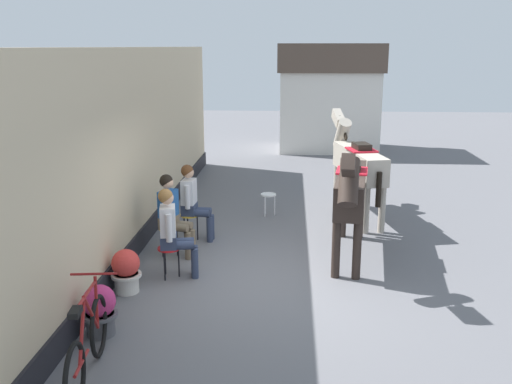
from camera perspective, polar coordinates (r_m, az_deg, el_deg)
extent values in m
plane|color=slate|center=(11.45, 2.57, -2.87)|extent=(40.00, 40.00, 0.00)
cube|color=#CCB793|center=(9.97, -12.35, 4.25)|extent=(0.30, 14.00, 3.40)
cube|color=black|center=(10.33, -11.80, -4.07)|extent=(0.34, 14.00, 0.36)
cube|color=silver|center=(19.42, 7.29, 8.11)|extent=(3.20, 2.40, 2.60)
cube|color=brown|center=(19.30, 7.46, 13.28)|extent=(3.40, 2.60, 0.90)
cylinder|color=red|center=(8.65, -8.77, -5.62)|extent=(0.34, 0.34, 0.03)
cylinder|color=black|center=(8.73, -7.78, -7.08)|extent=(0.02, 0.02, 0.45)
cylinder|color=black|center=(8.85, -9.14, -6.83)|extent=(0.02, 0.02, 0.45)
cylinder|color=black|center=(8.62, -9.20, -7.41)|extent=(0.02, 0.02, 0.45)
cube|color=#2D3851|center=(8.61, -8.80, -4.91)|extent=(0.29, 0.36, 0.20)
cube|color=silver|center=(8.51, -8.88, -2.87)|extent=(0.28, 0.37, 0.44)
sphere|color=tan|center=(8.41, -8.97, -0.60)|extent=(0.20, 0.20, 0.20)
sphere|color=olive|center=(8.41, -9.12, -0.40)|extent=(0.22, 0.22, 0.22)
cylinder|color=#2D3851|center=(8.70, -7.51, -5.01)|extent=(0.40, 0.20, 0.13)
cylinder|color=#2D3851|center=(8.80, -6.20, -6.81)|extent=(0.11, 0.11, 0.46)
cylinder|color=#2D3851|center=(8.55, -7.52, -5.36)|extent=(0.40, 0.20, 0.13)
cylinder|color=#2D3851|center=(8.65, -6.19, -7.20)|extent=(0.11, 0.11, 0.46)
cylinder|color=silver|center=(8.72, -8.69, -2.79)|extent=(0.09, 0.09, 0.42)
cylinder|color=silver|center=(8.33, -8.77, -3.60)|extent=(0.09, 0.09, 0.42)
cylinder|color=gold|center=(9.56, -8.74, -3.66)|extent=(0.34, 0.34, 0.03)
cylinder|color=black|center=(9.57, -7.94, -5.12)|extent=(0.02, 0.02, 0.45)
cylinder|color=black|center=(9.77, -8.73, -4.75)|extent=(0.02, 0.02, 0.45)
cylinder|color=black|center=(9.57, -9.40, -5.19)|extent=(0.02, 0.02, 0.45)
cube|color=brown|center=(9.52, -8.77, -3.00)|extent=(0.32, 0.37, 0.20)
cube|color=#1E4C8C|center=(9.43, -8.84, -1.15)|extent=(0.30, 0.39, 0.44)
sphere|color=tan|center=(9.35, -8.93, 0.92)|extent=(0.20, 0.20, 0.20)
sphere|color=black|center=(9.35, -9.04, 1.11)|extent=(0.22, 0.22, 0.22)
cylinder|color=brown|center=(9.52, -7.52, -3.27)|extent=(0.40, 0.23, 0.13)
cylinder|color=brown|center=(9.54, -6.43, -5.11)|extent=(0.11, 0.11, 0.46)
cylinder|color=brown|center=(9.39, -7.95, -3.55)|extent=(0.40, 0.23, 0.13)
cylinder|color=brown|center=(9.40, -6.85, -5.41)|extent=(0.11, 0.11, 0.46)
cylinder|color=#1E4C8C|center=(9.61, -8.18, -1.14)|extent=(0.09, 0.09, 0.42)
cylinder|color=#1E4C8C|center=(9.27, -9.29, -1.77)|extent=(0.09, 0.09, 0.42)
cylinder|color=gold|center=(10.26, -6.71, -2.32)|extent=(0.34, 0.34, 0.03)
cylinder|color=black|center=(10.30, -5.92, -3.63)|extent=(0.02, 0.02, 0.45)
cylinder|color=black|center=(10.46, -6.88, -3.37)|extent=(0.02, 0.02, 0.45)
cylinder|color=black|center=(10.24, -7.22, -3.78)|extent=(0.02, 0.02, 0.45)
cube|color=#2D3851|center=(10.23, -6.73, -1.70)|extent=(0.26, 0.34, 0.20)
cube|color=silver|center=(10.14, -6.78, 0.04)|extent=(0.24, 0.35, 0.44)
sphere|color=tan|center=(10.06, -6.84, 1.97)|extent=(0.20, 0.20, 0.20)
sphere|color=#593319|center=(10.06, -6.96, 2.13)|extent=(0.22, 0.22, 0.22)
cylinder|color=#2D3851|center=(10.27, -5.59, -1.89)|extent=(0.39, 0.16, 0.13)
cylinder|color=#2D3851|center=(10.32, -4.52, -3.53)|extent=(0.11, 0.11, 0.46)
cylinder|color=#2D3851|center=(10.12, -5.79, -2.14)|extent=(0.39, 0.16, 0.13)
cylinder|color=#2D3851|center=(10.17, -4.70, -3.80)|extent=(0.11, 0.11, 0.46)
cylinder|color=silver|center=(10.34, -6.40, 0.04)|extent=(0.09, 0.09, 0.42)
cylinder|color=silver|center=(9.97, -6.94, -0.53)|extent=(0.09, 0.09, 0.42)
cube|color=#2D231E|center=(9.37, 9.55, 0.36)|extent=(0.74, 2.24, 0.52)
cylinder|color=#2D231E|center=(8.63, 10.13, -5.83)|extent=(0.13, 0.13, 0.90)
cylinder|color=#2D231E|center=(8.64, 8.07, -5.72)|extent=(0.13, 0.13, 0.90)
cylinder|color=#2D231E|center=(10.47, 10.45, -2.20)|extent=(0.13, 0.13, 0.90)
cylinder|color=#2D231E|center=(10.48, 8.76, -2.11)|extent=(0.13, 0.13, 0.90)
cylinder|color=#2D231E|center=(8.11, 9.33, 1.01)|extent=(0.36, 0.66, 0.73)
cube|color=#2D231E|center=(7.71, 9.31, 2.65)|extent=(0.25, 0.55, 0.40)
cube|color=black|center=(8.10, 9.38, 2.00)|extent=(0.13, 0.63, 0.48)
cylinder|color=black|center=(10.54, 9.74, 0.39)|extent=(0.11, 0.11, 0.65)
cube|color=red|center=(9.40, 9.65, 2.13)|extent=(0.58, 0.66, 0.03)
cube|color=black|center=(9.39, 9.67, 2.54)|extent=(0.34, 0.47, 0.12)
cube|color=#B2A899|center=(11.50, 10.35, 2.95)|extent=(0.89, 2.24, 0.52)
cylinder|color=#B2A899|center=(12.52, 8.11, 0.64)|extent=(0.13, 0.13, 0.90)
cylinder|color=#B2A899|center=(12.61, 9.46, 0.69)|extent=(0.13, 0.13, 0.90)
cylinder|color=#B2A899|center=(10.74, 11.03, -1.81)|extent=(0.13, 0.13, 0.90)
cylinder|color=#B2A899|center=(10.85, 12.57, -1.73)|extent=(0.13, 0.13, 0.90)
cylinder|color=#B2A899|center=(12.56, 8.69, 5.79)|extent=(0.41, 0.68, 0.73)
cube|color=#B2A899|center=(12.84, 8.29, 7.37)|extent=(0.29, 0.55, 0.40)
cube|color=black|center=(12.52, 8.74, 6.41)|extent=(0.17, 0.63, 0.48)
cylinder|color=black|center=(10.52, 12.26, 0.24)|extent=(0.12, 0.12, 0.65)
cube|color=red|center=(11.36, 10.58, 4.21)|extent=(0.61, 0.69, 0.03)
cube|color=black|center=(11.35, 10.59, 4.55)|extent=(0.37, 0.49, 0.12)
cylinder|color=#4C4C51|center=(7.31, -15.37, -12.69)|extent=(0.34, 0.34, 0.28)
cylinder|color=#4C4C51|center=(7.25, -15.44, -11.84)|extent=(0.43, 0.43, 0.04)
sphere|color=#B22D66|center=(7.18, -15.54, -10.55)|extent=(0.40, 0.40, 0.40)
cylinder|color=beige|center=(8.38, -12.88, -8.91)|extent=(0.34, 0.34, 0.28)
cylinder|color=beige|center=(8.33, -12.93, -8.15)|extent=(0.43, 0.43, 0.04)
sphere|color=red|center=(8.26, -13.00, -7.00)|extent=(0.40, 0.40, 0.40)
torus|color=black|center=(6.79, -15.56, -12.87)|extent=(0.13, 0.71, 0.71)
torus|color=black|center=(5.90, -17.80, -17.49)|extent=(0.13, 0.71, 0.71)
cylinder|color=maroon|center=(6.40, -16.30, -11.56)|extent=(0.09, 0.50, 0.60)
cylinder|color=maroon|center=(6.07, -17.14, -13.41)|extent=(0.08, 0.36, 0.55)
cylinder|color=maroon|center=(6.15, -16.82, -10.00)|extent=(0.13, 0.80, 0.09)
cylinder|color=maroon|center=(6.11, -17.17, -16.13)|extent=(0.10, 0.53, 0.06)
cylinder|color=maroon|center=(6.64, -15.78, -10.66)|extent=(0.05, 0.09, 0.60)
cylinder|color=maroon|center=(6.48, -16.04, -7.94)|extent=(0.50, 0.09, 0.03)
cube|color=black|center=(5.79, -17.75, -11.48)|extent=(0.12, 0.21, 0.06)
cylinder|color=white|center=(11.67, 1.26, -0.26)|extent=(0.32, 0.32, 0.03)
cylinder|color=silver|center=(11.72, 1.88, -1.36)|extent=(0.02, 0.02, 0.43)
cylinder|color=silver|center=(11.84, 0.96, -1.19)|extent=(0.02, 0.02, 0.43)
cylinder|color=silver|center=(11.62, 0.91, -1.49)|extent=(0.02, 0.02, 0.43)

